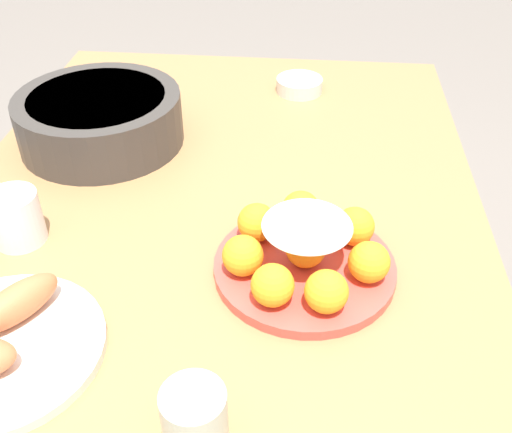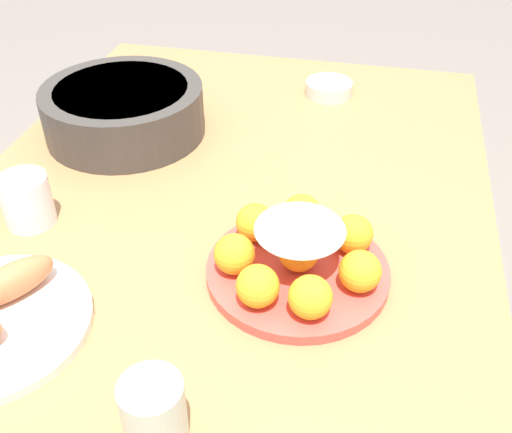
{
  "view_description": "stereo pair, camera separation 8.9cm",
  "coord_description": "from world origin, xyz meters",
  "px_view_note": "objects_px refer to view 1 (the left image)",
  "views": [
    {
      "loc": [
        -0.77,
        -0.14,
        1.36
      ],
      "look_at": [
        -0.07,
        -0.08,
        0.82
      ],
      "focal_mm": 42.0,
      "sensor_mm": 36.0,
      "label": 1
    },
    {
      "loc": [
        -0.76,
        -0.23,
        1.36
      ],
      "look_at": [
        -0.07,
        -0.08,
        0.82
      ],
      "focal_mm": 42.0,
      "sensor_mm": 36.0,
      "label": 2
    }
  ],
  "objects_px": {
    "cake_plate": "(304,253)",
    "cup_near": "(195,422)",
    "dining_table": "(217,259)",
    "sauce_bowl": "(299,85)",
    "cup_far": "(16,218)",
    "serving_bowl": "(100,118)"
  },
  "relations": [
    {
      "from": "cup_near",
      "to": "dining_table",
      "type": "bearing_deg",
      "value": 6.33
    },
    {
      "from": "dining_table",
      "to": "serving_bowl",
      "type": "height_order",
      "value": "serving_bowl"
    },
    {
      "from": "serving_bowl",
      "to": "sauce_bowl",
      "type": "xyz_separation_m",
      "value": [
        0.25,
        -0.36,
        -0.03
      ]
    },
    {
      "from": "cake_plate",
      "to": "cup_far",
      "type": "distance_m",
      "value": 0.43
    },
    {
      "from": "dining_table",
      "to": "sauce_bowl",
      "type": "relative_size",
      "value": 12.43
    },
    {
      "from": "sauce_bowl",
      "to": "cup_far",
      "type": "relative_size",
      "value": 1.23
    },
    {
      "from": "dining_table",
      "to": "sauce_bowl",
      "type": "distance_m",
      "value": 0.48
    },
    {
      "from": "cake_plate",
      "to": "serving_bowl",
      "type": "xyz_separation_m",
      "value": [
        0.33,
        0.39,
        0.02
      ]
    },
    {
      "from": "cake_plate",
      "to": "cup_near",
      "type": "distance_m",
      "value": 0.3
    },
    {
      "from": "cake_plate",
      "to": "cup_near",
      "type": "height_order",
      "value": "cake_plate"
    },
    {
      "from": "cup_near",
      "to": "cup_far",
      "type": "xyz_separation_m",
      "value": [
        0.32,
        0.33,
        -0.0
      ]
    },
    {
      "from": "cake_plate",
      "to": "cup_far",
      "type": "height_order",
      "value": "cake_plate"
    },
    {
      "from": "dining_table",
      "to": "serving_bowl",
      "type": "xyz_separation_m",
      "value": [
        0.19,
        0.24,
        0.16
      ]
    },
    {
      "from": "dining_table",
      "to": "cake_plate",
      "type": "xyz_separation_m",
      "value": [
        -0.14,
        -0.15,
        0.15
      ]
    },
    {
      "from": "sauce_bowl",
      "to": "cup_far",
      "type": "height_order",
      "value": "cup_far"
    },
    {
      "from": "cake_plate",
      "to": "sauce_bowl",
      "type": "xyz_separation_m",
      "value": [
        0.58,
        0.03,
        -0.02
      ]
    },
    {
      "from": "dining_table",
      "to": "cup_near",
      "type": "distance_m",
      "value": 0.45
    },
    {
      "from": "dining_table",
      "to": "sauce_bowl",
      "type": "xyz_separation_m",
      "value": [
        0.44,
        -0.12,
        0.13
      ]
    },
    {
      "from": "cup_near",
      "to": "cup_far",
      "type": "height_order",
      "value": "cup_near"
    },
    {
      "from": "dining_table",
      "to": "cake_plate",
      "type": "relative_size",
      "value": 4.83
    },
    {
      "from": "cake_plate",
      "to": "sauce_bowl",
      "type": "distance_m",
      "value": 0.58
    },
    {
      "from": "sauce_bowl",
      "to": "cup_far",
      "type": "bearing_deg",
      "value": 144.03
    }
  ]
}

